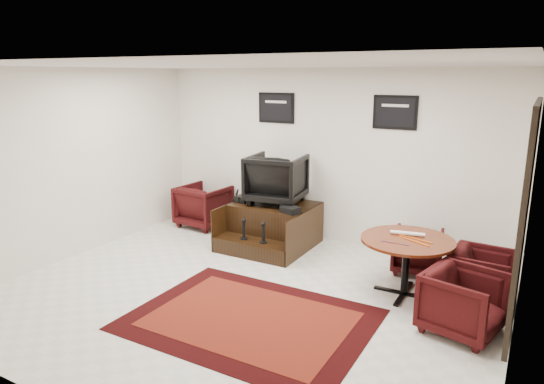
% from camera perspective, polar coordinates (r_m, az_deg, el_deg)
% --- Properties ---
extents(ground, '(6.00, 6.00, 0.00)m').
position_cam_1_polar(ground, '(6.22, -3.34, -12.05)').
color(ground, silver).
rests_on(ground, ground).
extents(room_shell, '(6.02, 5.02, 2.81)m').
position_cam_1_polar(room_shell, '(5.57, 0.63, 4.26)').
color(room_shell, silver).
rests_on(room_shell, ground).
extents(area_rug, '(2.64, 1.98, 0.01)m').
position_cam_1_polar(area_rug, '(5.66, -2.58, -14.73)').
color(area_rug, black).
rests_on(area_rug, ground).
extents(shine_podium, '(1.30, 1.34, 0.67)m').
position_cam_1_polar(shine_podium, '(7.83, 0.03, -4.05)').
color(shine_podium, black).
rests_on(shine_podium, ground).
extents(shine_chair, '(0.95, 0.90, 0.87)m').
position_cam_1_polar(shine_chair, '(7.75, 0.53, 1.85)').
color(shine_chair, black).
rests_on(shine_chair, shine_podium).
extents(shoes_pair, '(0.26, 0.31, 0.10)m').
position_cam_1_polar(shoes_pair, '(7.92, -3.25, -0.76)').
color(shoes_pair, black).
rests_on(shoes_pair, shine_podium).
extents(polish_kit, '(0.33, 0.27, 0.10)m').
position_cam_1_polar(polish_kit, '(7.27, 2.18, -2.10)').
color(polish_kit, black).
rests_on(polish_kit, shine_podium).
extents(umbrella_black, '(0.30, 0.11, 0.80)m').
position_cam_1_polar(umbrella_black, '(8.10, -5.14, -2.85)').
color(umbrella_black, black).
rests_on(umbrella_black, ground).
extents(umbrella_hooked, '(0.33, 0.12, 0.89)m').
position_cam_1_polar(umbrella_hooked, '(8.14, -4.77, -2.40)').
color(umbrella_hooked, black).
rests_on(umbrella_hooked, ground).
extents(armchair_side, '(0.85, 0.80, 0.83)m').
position_cam_1_polar(armchair_side, '(8.86, -8.05, -1.37)').
color(armchair_side, black).
rests_on(armchair_side, ground).
extents(meeting_table, '(1.13, 1.13, 0.74)m').
position_cam_1_polar(meeting_table, '(6.20, 15.60, -6.11)').
color(meeting_table, '#4F1D0B').
rests_on(meeting_table, ground).
extents(table_chair_back, '(0.72, 0.69, 0.67)m').
position_cam_1_polar(table_chair_back, '(7.08, 16.77, -6.43)').
color(table_chair_back, black).
rests_on(table_chair_back, ground).
extents(table_chair_window, '(0.69, 0.73, 0.71)m').
position_cam_1_polar(table_chair_window, '(6.46, 23.46, -8.76)').
color(table_chair_window, black).
rests_on(table_chair_window, ground).
extents(table_chair_corner, '(0.84, 0.88, 0.76)m').
position_cam_1_polar(table_chair_corner, '(5.62, 21.59, -11.69)').
color(table_chair_corner, black).
rests_on(table_chair_corner, ground).
extents(paper_roll, '(0.42, 0.13, 0.05)m').
position_cam_1_polar(paper_roll, '(6.29, 15.66, -4.72)').
color(paper_roll, white).
rests_on(paper_roll, meeting_table).
extents(table_clutter, '(0.57, 0.35, 0.01)m').
position_cam_1_polar(table_clutter, '(6.10, 16.03, -5.52)').
color(table_clutter, orange).
rests_on(table_clutter, meeting_table).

